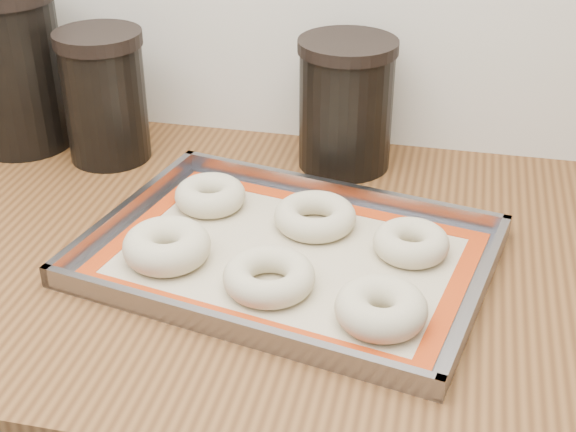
% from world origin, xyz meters
% --- Properties ---
extents(countertop, '(3.06, 0.68, 0.04)m').
position_xyz_m(countertop, '(0.00, 1.68, 0.88)').
color(countertop, brown).
rests_on(countertop, cabinet).
extents(baking_tray, '(0.52, 0.41, 0.03)m').
position_xyz_m(baking_tray, '(0.16, 1.65, 0.91)').
color(baking_tray, gray).
rests_on(baking_tray, countertop).
extents(baking_mat, '(0.47, 0.37, 0.00)m').
position_xyz_m(baking_mat, '(0.16, 1.65, 0.90)').
color(baking_mat, '#C6B793').
rests_on(baking_mat, baking_tray).
extents(bagel_front_left, '(0.11, 0.11, 0.04)m').
position_xyz_m(bagel_front_left, '(0.02, 1.61, 0.92)').
color(bagel_front_left, beige).
rests_on(bagel_front_left, baking_mat).
extents(bagel_front_mid, '(0.14, 0.14, 0.03)m').
position_xyz_m(bagel_front_mid, '(0.15, 1.58, 0.92)').
color(bagel_front_mid, beige).
rests_on(bagel_front_mid, baking_mat).
extents(bagel_front_right, '(0.11, 0.11, 0.04)m').
position_xyz_m(bagel_front_right, '(0.28, 1.55, 0.92)').
color(bagel_front_right, beige).
rests_on(bagel_front_right, baking_mat).
extents(bagel_back_left, '(0.11, 0.11, 0.03)m').
position_xyz_m(bagel_back_left, '(0.03, 1.75, 0.92)').
color(bagel_back_left, beige).
rests_on(bagel_back_left, baking_mat).
extents(bagel_back_mid, '(0.11, 0.11, 0.03)m').
position_xyz_m(bagel_back_mid, '(0.18, 1.72, 0.92)').
color(bagel_back_mid, beige).
rests_on(bagel_back_mid, baking_mat).
extents(bagel_back_right, '(0.12, 0.12, 0.03)m').
position_xyz_m(bagel_back_right, '(0.30, 1.69, 0.92)').
color(bagel_back_right, beige).
rests_on(bagel_back_right, baking_mat).
extents(canister_left, '(0.15, 0.15, 0.24)m').
position_xyz_m(canister_left, '(-0.30, 1.88, 1.02)').
color(canister_left, black).
rests_on(canister_left, countertop).
extents(canister_mid, '(0.12, 0.12, 0.19)m').
position_xyz_m(canister_mid, '(-0.16, 1.87, 1.00)').
color(canister_mid, black).
rests_on(canister_mid, countertop).
extents(canister_right, '(0.14, 0.14, 0.19)m').
position_xyz_m(canister_right, '(0.18, 1.92, 0.99)').
color(canister_right, black).
rests_on(canister_right, countertop).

